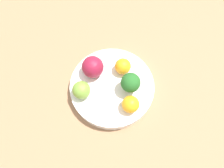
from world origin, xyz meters
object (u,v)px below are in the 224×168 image
Objects in this scene: broccoli at (131,83)px; apple_green at (81,90)px; apple_red at (93,67)px; orange_front at (131,104)px; orange_back at (123,66)px; bowl at (112,87)px.

broccoli is 0.13m from apple_green.
broccoli reaches higher than apple_green.
broccoli is at bearing 3.54° from apple_green.
broccoli reaches higher than apple_red.
apple_green reaches higher than orange_front.
orange_back is (-0.01, 0.11, -0.00)m from orange_front.
bowl is 0.07m from orange_back.
bowl is at bearing 12.72° from apple_green.
apple_red is 0.14m from orange_front.
broccoli is 0.06m from orange_back.
apple_red is at bearing 131.07° from orange_front.
orange_back is at bearing 1.02° from apple_red.
apple_green is at bearing 160.09° from orange_front.
orange_front is at bearing -93.46° from broccoli.
orange_back is (0.08, 0.00, -0.01)m from apple_red.
apple_green is at bearing -150.54° from orange_back.
orange_front is 0.11m from orange_back.
broccoli is at bearing -74.92° from orange_back.
orange_front reaches higher than bowl.
orange_front is 1.02× the size of orange_back.
broccoli is (0.05, -0.01, 0.05)m from bowl.
apple_red is 1.34× the size of orange_back.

